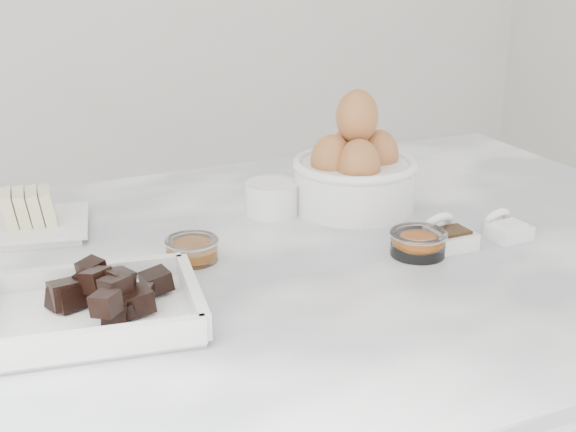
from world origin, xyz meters
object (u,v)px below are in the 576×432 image
(egg_bowl, at_px, (355,171))
(vanilla_spoon, at_px, (448,235))
(honey_bowl, at_px, (192,249))
(zest_bowl, at_px, (418,242))
(salt_spoon, at_px, (506,228))
(chocolate_dish, at_px, (91,303))
(sugar_ramekin, at_px, (272,196))
(butter_plate, at_px, (32,218))

(egg_bowl, xyz_separation_m, vanilla_spoon, (0.04, -0.18, -0.04))
(honey_bowl, bearing_deg, zest_bowl, -21.18)
(egg_bowl, distance_m, salt_spoon, 0.23)
(chocolate_dish, bearing_deg, honey_bowl, 38.31)
(sugar_ramekin, bearing_deg, butter_plate, 168.65)
(chocolate_dish, height_order, egg_bowl, egg_bowl)
(sugar_ramekin, xyz_separation_m, egg_bowl, (0.12, -0.03, 0.03))
(sugar_ramekin, bearing_deg, egg_bowl, -14.17)
(chocolate_dish, distance_m, vanilla_spoon, 0.46)
(chocolate_dish, bearing_deg, vanilla_spoon, 3.00)
(egg_bowl, relative_size, zest_bowl, 2.49)
(sugar_ramekin, bearing_deg, honey_bowl, -143.85)
(zest_bowl, bearing_deg, honey_bowl, 158.82)
(butter_plate, bearing_deg, vanilla_spoon, -29.63)
(butter_plate, height_order, vanilla_spoon, butter_plate)
(chocolate_dish, height_order, butter_plate, same)
(chocolate_dish, distance_m, zest_bowl, 0.41)
(butter_plate, height_order, egg_bowl, egg_bowl)
(honey_bowl, distance_m, vanilla_spoon, 0.32)
(sugar_ramekin, relative_size, salt_spoon, 1.21)
(zest_bowl, height_order, salt_spoon, salt_spoon)
(zest_bowl, distance_m, vanilla_spoon, 0.05)
(butter_plate, distance_m, honey_bowl, 0.24)
(chocolate_dish, distance_m, butter_plate, 0.29)
(honey_bowl, height_order, vanilla_spoon, vanilla_spoon)
(egg_bowl, bearing_deg, honey_bowl, -162.71)
(chocolate_dish, distance_m, sugar_ramekin, 0.38)
(chocolate_dish, height_order, honey_bowl, chocolate_dish)
(honey_bowl, relative_size, vanilla_spoon, 0.97)
(zest_bowl, xyz_separation_m, salt_spoon, (0.14, 0.00, -0.00))
(butter_plate, bearing_deg, honey_bowl, -47.52)
(vanilla_spoon, xyz_separation_m, salt_spoon, (0.09, -0.01, -0.00))
(sugar_ramekin, relative_size, vanilla_spoon, 1.11)
(zest_bowl, relative_size, salt_spoon, 1.16)
(butter_plate, height_order, zest_bowl, butter_plate)
(egg_bowl, bearing_deg, vanilla_spoon, -77.75)
(butter_plate, height_order, salt_spoon, butter_plate)
(zest_bowl, relative_size, vanilla_spoon, 1.05)
(sugar_ramekin, distance_m, vanilla_spoon, 0.26)
(honey_bowl, distance_m, salt_spoon, 0.41)
(sugar_ramekin, bearing_deg, vanilla_spoon, -53.07)
(egg_bowl, bearing_deg, butter_plate, 167.89)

